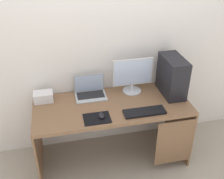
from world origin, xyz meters
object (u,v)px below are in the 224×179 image
at_px(laptop, 90,91).
at_px(projector, 43,97).
at_px(keyboard, 145,112).
at_px(mouse_left, 101,116).
at_px(monitor, 133,76).
at_px(pc_tower, 172,76).

height_order(laptop, projector, laptop).
bearing_deg(keyboard, mouse_left, 177.35).
height_order(monitor, keyboard, monitor).
xyz_separation_m(pc_tower, projector, (-1.37, 0.14, -0.16)).
height_order(projector, mouse_left, projector).
bearing_deg(pc_tower, keyboard, -143.05).
bearing_deg(keyboard, projector, 155.73).
distance_m(monitor, mouse_left, 0.61).
height_order(laptop, mouse_left, laptop).
relative_size(monitor, mouse_left, 4.60).
relative_size(monitor, keyboard, 1.05).
height_order(laptop, keyboard, laptop).
relative_size(monitor, laptop, 1.32).
xyz_separation_m(laptop, keyboard, (0.48, -0.45, -0.03)).
xyz_separation_m(monitor, projector, (-0.97, 0.02, -0.15)).
distance_m(pc_tower, keyboard, 0.54).
relative_size(pc_tower, monitor, 0.96).
xyz_separation_m(pc_tower, monitor, (-0.41, 0.12, -0.01)).
bearing_deg(monitor, pc_tower, -16.71).
height_order(projector, keyboard, projector).
distance_m(monitor, keyboard, 0.46).
height_order(pc_tower, laptop, pc_tower).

